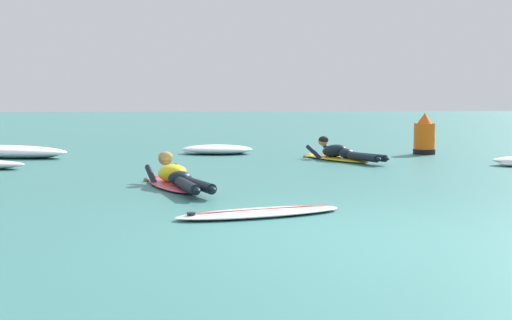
{
  "coord_description": "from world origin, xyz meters",
  "views": [
    {
      "loc": [
        -1.82,
        -5.83,
        1.27
      ],
      "look_at": [
        -0.24,
        6.0,
        0.19
      ],
      "focal_mm": 46.67,
      "sensor_mm": 36.0,
      "label": 1
    }
  ],
  "objects_px": {
    "surfer_near": "(176,178)",
    "surfer_far": "(339,154)",
    "drifting_surfboard": "(258,213)",
    "channel_marker_buoy": "(424,138)"
  },
  "relations": [
    {
      "from": "surfer_far",
      "to": "channel_marker_buoy",
      "type": "xyz_separation_m",
      "value": [
        2.41,
        1.37,
        0.24
      ]
    },
    {
      "from": "surfer_near",
      "to": "surfer_far",
      "type": "bearing_deg",
      "value": 48.75
    },
    {
      "from": "drifting_surfboard",
      "to": "channel_marker_buoy",
      "type": "distance_m",
      "value": 9.29
    },
    {
      "from": "drifting_surfboard",
      "to": "surfer_near",
      "type": "bearing_deg",
      "value": 109.44
    },
    {
      "from": "drifting_surfboard",
      "to": "channel_marker_buoy",
      "type": "height_order",
      "value": "channel_marker_buoy"
    },
    {
      "from": "drifting_surfboard",
      "to": "surfer_far",
      "type": "bearing_deg",
      "value": 67.95
    },
    {
      "from": "surfer_far",
      "to": "channel_marker_buoy",
      "type": "height_order",
      "value": "channel_marker_buoy"
    },
    {
      "from": "channel_marker_buoy",
      "to": "drifting_surfboard",
      "type": "bearing_deg",
      "value": -122.75
    },
    {
      "from": "drifting_surfboard",
      "to": "channel_marker_buoy",
      "type": "bearing_deg",
      "value": 57.25
    },
    {
      "from": "surfer_near",
      "to": "drifting_surfboard",
      "type": "height_order",
      "value": "surfer_near"
    }
  ]
}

